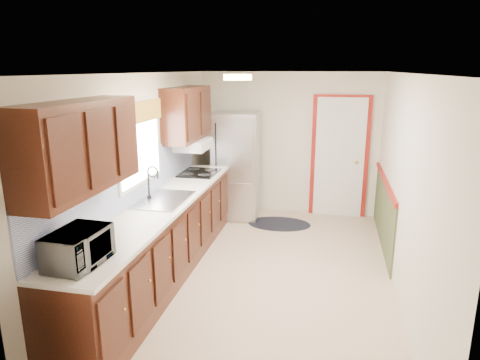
% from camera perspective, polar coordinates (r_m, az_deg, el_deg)
% --- Properties ---
extents(room_shell, '(3.20, 5.20, 2.52)m').
position_cam_1_polar(room_shell, '(4.94, 3.60, -0.03)').
color(room_shell, '#CDAD90').
rests_on(room_shell, ground).
extents(kitchen_run, '(0.63, 4.00, 2.20)m').
position_cam_1_polar(kitchen_run, '(5.11, -10.84, -4.33)').
color(kitchen_run, '#34150C').
rests_on(kitchen_run, ground).
extents(back_wall_trim, '(1.12, 2.30, 2.08)m').
position_cam_1_polar(back_wall_trim, '(7.12, 14.23, 1.54)').
color(back_wall_trim, maroon).
rests_on(back_wall_trim, ground).
extents(ceiling_fixture, '(0.30, 0.30, 0.06)m').
position_cam_1_polar(ceiling_fixture, '(4.64, -0.32, 13.55)').
color(ceiling_fixture, '#FFD88C').
rests_on(ceiling_fixture, room_shell).
extents(microwave, '(0.30, 0.53, 0.35)m').
position_cam_1_polar(microwave, '(3.62, -20.81, -8.00)').
color(microwave, white).
rests_on(microwave, kitchen_run).
extents(refrigerator, '(0.77, 0.76, 1.77)m').
position_cam_1_polar(refrigerator, '(7.12, -0.49, 1.96)').
color(refrigerator, '#B7B7BC').
rests_on(refrigerator, ground).
extents(rug, '(1.04, 0.70, 0.01)m').
position_cam_1_polar(rug, '(7.00, 5.23, -5.83)').
color(rug, black).
rests_on(rug, ground).
extents(cooktop, '(0.52, 0.62, 0.02)m').
position_cam_1_polar(cooktop, '(6.36, -5.48, 0.96)').
color(cooktop, black).
rests_on(cooktop, kitchen_run).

